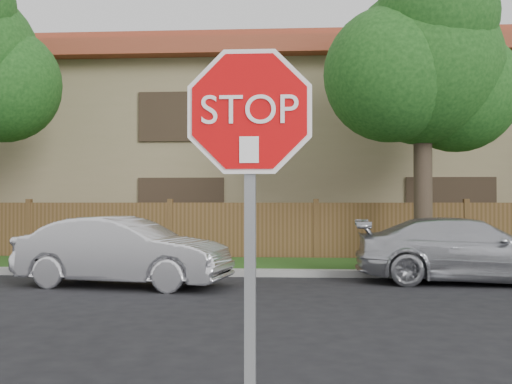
{
  "coord_description": "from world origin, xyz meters",
  "views": [
    {
      "loc": [
        -0.61,
        -4.89,
        1.64
      ],
      "look_at": [
        -0.86,
        -0.9,
        1.7
      ],
      "focal_mm": 42.0,
      "sensor_mm": 36.0,
      "label": 1
    }
  ],
  "objects": [
    {
      "name": "sedan_right",
      "position": [
        2.9,
        7.39,
        0.65
      ],
      "size": [
        4.62,
        2.17,
        1.3
      ],
      "primitive_type": "imported",
      "rotation": [
        0.0,
        0.0,
        1.49
      ],
      "color": "#B7B9BF",
      "rests_on": "ground"
    },
    {
      "name": "stop_sign",
      "position": [
        -0.86,
        -1.48,
        1.83
      ],
      "size": [
        1.01,
        0.13,
        2.55
      ],
      "color": "gray",
      "rests_on": "sidewalk_near"
    },
    {
      "name": "fence",
      "position": [
        0.0,
        11.4,
        0.8
      ],
      "size": [
        70.0,
        0.12,
        1.6
      ],
      "primitive_type": "cube",
      "color": "#50371C",
      "rests_on": "ground"
    },
    {
      "name": "grass_strip",
      "position": [
        0.0,
        9.8,
        0.06
      ],
      "size": [
        70.0,
        3.0,
        0.12
      ],
      "primitive_type": "cube",
      "color": "#1E4714",
      "rests_on": "ground"
    },
    {
      "name": "tree_mid",
      "position": [
        2.52,
        9.57,
        4.87
      ],
      "size": [
        4.8,
        3.9,
        7.35
      ],
      "color": "#382B21",
      "rests_on": "ground"
    },
    {
      "name": "far_curb",
      "position": [
        0.0,
        8.15,
        0.07
      ],
      "size": [
        70.0,
        0.3,
        0.15
      ],
      "primitive_type": "cube",
      "color": "gray",
      "rests_on": "ground"
    },
    {
      "name": "apartment_building",
      "position": [
        0.0,
        17.0,
        3.53
      ],
      "size": [
        35.2,
        9.2,
        7.2
      ],
      "color": "#8B7E56",
      "rests_on": "ground"
    },
    {
      "name": "sedan_left",
      "position": [
        -3.88,
        6.45,
        0.67
      ],
      "size": [
        4.24,
        2.08,
        1.34
      ],
      "primitive_type": "imported",
      "rotation": [
        0.0,
        0.0,
        1.4
      ],
      "color": "silver",
      "rests_on": "ground"
    }
  ]
}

